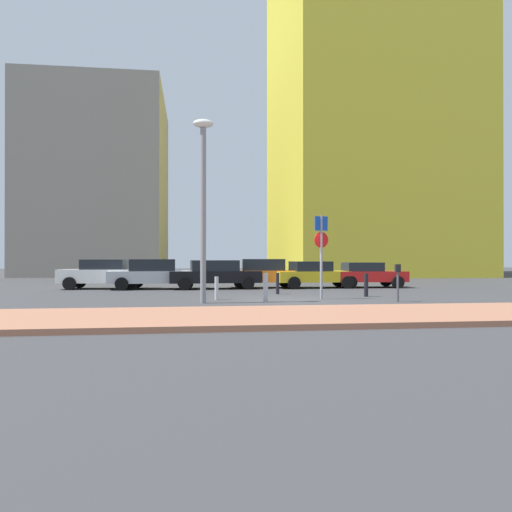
{
  "coord_description": "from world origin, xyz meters",
  "views": [
    {
      "loc": [
        -3.65,
        -18.21,
        1.56
      ],
      "look_at": [
        -0.74,
        3.94,
        1.66
      ],
      "focal_mm": 34.64,
      "sensor_mm": 36.0,
      "label": 1
    }
  ],
  "objects": [
    {
      "name": "traffic_bollard_edge",
      "position": [
        -1.02,
        -0.85,
        0.51
      ],
      "size": [
        0.17,
        0.17,
        1.03
      ],
      "primitive_type": "cylinder",
      "color": "#B7B7BC",
      "rests_on": "ground"
    },
    {
      "name": "building_under_construction",
      "position": [
        -12.28,
        30.96,
        8.52
      ],
      "size": [
        12.03,
        15.87,
        17.04
      ],
      "primitive_type": "cube",
      "color": "gray",
      "rests_on": "ground"
    },
    {
      "name": "traffic_bollard_near",
      "position": [
        -2.71,
        0.24,
        0.44
      ],
      "size": [
        0.15,
        0.15,
        0.87
      ],
      "primitive_type": "cylinder",
      "color": "#B7B7BC",
      "rests_on": "ground"
    },
    {
      "name": "parked_car_silver",
      "position": [
        -5.52,
        7.15,
        0.78
      ],
      "size": [
        4.7,
        2.19,
        1.51
      ],
      "color": "#B7BABF",
      "rests_on": "ground"
    },
    {
      "name": "sidewalk_brick",
      "position": [
        0.0,
        -5.75,
        0.07
      ],
      "size": [
        40.0,
        4.23,
        0.14
      ],
      "primitive_type": "cube",
      "color": "#9E664C",
      "rests_on": "ground"
    },
    {
      "name": "parked_car_red",
      "position": [
        5.61,
        7.11,
        0.71
      ],
      "size": [
        3.99,
        2.14,
        1.34
      ],
      "color": "red",
      "rests_on": "ground"
    },
    {
      "name": "parked_car_orange",
      "position": [
        0.23,
        7.56,
        0.79
      ],
      "size": [
        4.22,
        2.12,
        1.52
      ],
      "color": "orange",
      "rests_on": "ground"
    },
    {
      "name": "parking_meter",
      "position": [
        3.67,
        -1.41,
        0.87
      ],
      "size": [
        0.18,
        0.14,
        1.34
      ],
      "color": "#4C4C51",
      "rests_on": "ground"
    },
    {
      "name": "street_lamp",
      "position": [
        -3.24,
        -1.06,
        3.8
      ],
      "size": [
        0.7,
        0.36,
        6.38
      ],
      "color": "gray",
      "rests_on": "ground"
    },
    {
      "name": "parked_car_yellow",
      "position": [
        2.84,
        7.14,
        0.72
      ],
      "size": [
        4.59,
        2.32,
        1.39
      ],
      "color": "gold",
      "rests_on": "ground"
    },
    {
      "name": "building_colorful_midrise",
      "position": [
        12.9,
        27.11,
        15.72
      ],
      "size": [
        16.35,
        17.86,
        31.43
      ],
      "primitive_type": "cube",
      "color": "gold",
      "rests_on": "ground"
    },
    {
      "name": "parked_car_black",
      "position": [
        -2.46,
        6.98,
        0.76
      ],
      "size": [
        4.69,
        2.17,
        1.46
      ],
      "color": "black",
      "rests_on": "ground"
    },
    {
      "name": "parked_car_white",
      "position": [
        -8.03,
        7.71,
        0.78
      ],
      "size": [
        4.49,
        2.16,
        1.5
      ],
      "color": "white",
      "rests_on": "ground"
    },
    {
      "name": "traffic_bollard_far",
      "position": [
        3.4,
        1.06,
        0.47
      ],
      "size": [
        0.17,
        0.17,
        0.94
      ],
      "primitive_type": "cylinder",
      "color": "black",
      "rests_on": "ground"
    },
    {
      "name": "ground_plane",
      "position": [
        0.0,
        0.0,
        0.0
      ],
      "size": [
        120.0,
        120.0,
        0.0
      ],
      "primitive_type": "plane",
      "color": "#38383A"
    },
    {
      "name": "traffic_bollard_mid",
      "position": [
        0.08,
        2.91,
        0.46
      ],
      "size": [
        0.14,
        0.14,
        0.92
      ],
      "primitive_type": "cylinder",
      "color": "black",
      "rests_on": "ground"
    },
    {
      "name": "parking_sign_post",
      "position": [
        1.27,
        0.12,
        2.01
      ],
      "size": [
        0.58,
        0.2,
        3.19
      ],
      "color": "gray",
      "rests_on": "ground"
    }
  ]
}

